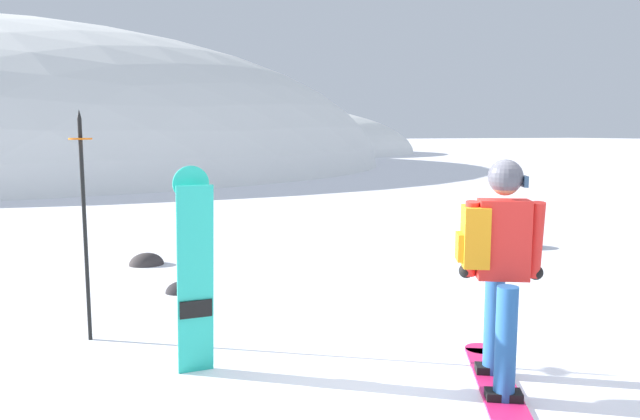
% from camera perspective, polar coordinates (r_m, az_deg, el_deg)
% --- Properties ---
extents(ground_plane, '(300.00, 300.00, 0.00)m').
position_cam_1_polar(ground_plane, '(4.98, 10.49, -15.27)').
color(ground_plane, white).
extents(ridge_peak_far, '(27.53, 24.78, 8.51)m').
position_cam_1_polar(ridge_peak_far, '(54.19, -5.53, 5.32)').
color(ridge_peak_far, white).
rests_on(ridge_peak_far, ground).
extents(snowboarder_main, '(1.03, 1.65, 1.71)m').
position_cam_1_polar(snowboarder_main, '(4.62, 16.42, -5.29)').
color(snowboarder_main, '#D11E5B').
rests_on(snowboarder_main, ground).
extents(spare_snowboard, '(0.28, 0.19, 1.65)m').
position_cam_1_polar(spare_snowboard, '(4.81, -11.75, -5.61)').
color(spare_snowboard, '#23B7A3').
rests_on(spare_snowboard, ground).
extents(piste_marker_near, '(0.20, 0.20, 2.11)m').
position_cam_1_polar(piste_marker_near, '(5.84, -21.39, -0.13)').
color(piste_marker_near, black).
rests_on(piste_marker_near, ground).
extents(rock_dark, '(0.49, 0.42, 0.35)m').
position_cam_1_polar(rock_dark, '(9.13, -16.05, -4.98)').
color(rock_dark, '#383333').
rests_on(rock_dark, ground).
extents(rock_mid, '(0.38, 0.32, 0.26)m').
position_cam_1_polar(rock_mid, '(7.49, -12.94, -7.57)').
color(rock_mid, '#282628').
rests_on(rock_mid, ground).
extents(rock_small, '(0.63, 0.54, 0.44)m').
position_cam_1_polar(rock_small, '(10.63, 18.63, -3.35)').
color(rock_small, '#4C4742').
rests_on(rock_small, ground).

